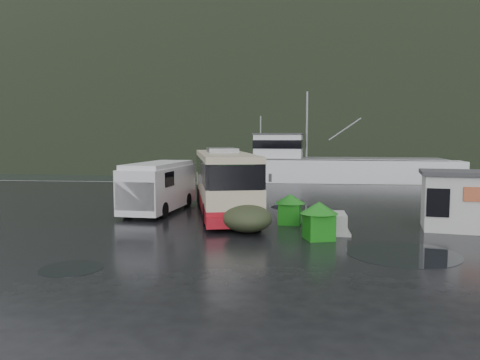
# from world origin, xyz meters

# --- Properties ---
(ground) EXTENTS (160.00, 160.00, 0.00)m
(ground) POSITION_xyz_m (0.00, 0.00, 0.00)
(ground) COLOR black
(ground) RESTS_ON ground
(harbor_water) EXTENTS (300.00, 180.00, 0.02)m
(harbor_water) POSITION_xyz_m (0.00, 110.00, 0.00)
(harbor_water) COLOR black
(harbor_water) RESTS_ON ground
(quay_edge) EXTENTS (160.00, 0.60, 1.50)m
(quay_edge) POSITION_xyz_m (0.00, 20.00, 0.00)
(quay_edge) COLOR #999993
(quay_edge) RESTS_ON ground
(headland) EXTENTS (780.00, 540.00, 570.00)m
(headland) POSITION_xyz_m (10.00, 250.00, 0.00)
(headland) COLOR black
(headland) RESTS_ON ground
(coach_bus) EXTENTS (5.74, 12.66, 3.47)m
(coach_bus) POSITION_xyz_m (-1.63, 4.09, 0.00)
(coach_bus) COLOR #BEB090
(coach_bus) RESTS_ON ground
(white_van) EXTENTS (2.89, 6.70, 2.72)m
(white_van) POSITION_xyz_m (-5.11, 3.51, 0.00)
(white_van) COLOR silver
(white_van) RESTS_ON ground
(waste_bin_left) EXTENTS (1.17, 1.17, 1.42)m
(waste_bin_left) POSITION_xyz_m (1.99, 0.54, 0.00)
(waste_bin_left) COLOR #177615
(waste_bin_left) RESTS_ON ground
(waste_bin_right) EXTENTS (1.34, 1.34, 1.51)m
(waste_bin_right) POSITION_xyz_m (3.12, -2.69, 0.00)
(waste_bin_right) COLOR #177615
(waste_bin_right) RESTS_ON ground
(dome_tent) EXTENTS (3.11, 3.67, 1.22)m
(dome_tent) POSITION_xyz_m (0.08, -1.33, 0.00)
(dome_tent) COLOR #303821
(dome_tent) RESTS_ON ground
(ticket_kiosk) EXTENTS (3.76, 3.13, 2.61)m
(ticket_kiosk) POSITION_xyz_m (9.40, -0.09, 0.00)
(ticket_kiosk) COLOR beige
(ticket_kiosk) RESTS_ON ground
(jersey_barrier_a) EXTENTS (0.89, 1.72, 0.85)m
(jersey_barrier_a) POSITION_xyz_m (4.07, -1.33, 0.00)
(jersey_barrier_a) COLOR #999993
(jersey_barrier_a) RESTS_ON ground
(fishing_trawler) EXTENTS (25.92, 7.36, 10.24)m
(fishing_trawler) POSITION_xyz_m (6.77, 28.66, 0.00)
(fishing_trawler) COLOR silver
(fishing_trawler) RESTS_ON ground
(puddles) EXTENTS (13.62, 15.75, 0.01)m
(puddles) POSITION_xyz_m (3.37, -2.68, 0.01)
(puddles) COLOR black
(puddles) RESTS_ON ground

